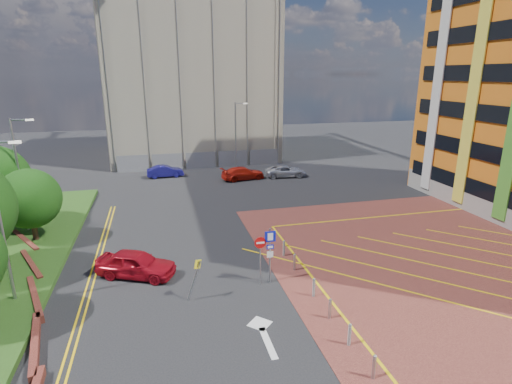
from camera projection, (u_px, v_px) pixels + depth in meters
name	position (u px, v px, depth m)	size (l,w,h in m)	color
ground	(266.00, 292.00, 21.13)	(140.00, 140.00, 0.00)	black
forecourt	(486.00, 263.00, 24.38)	(26.00, 26.00, 0.02)	brown
retaining_wall	(31.00, 298.00, 20.19)	(6.06, 20.33, 0.40)	brown
tree_c	(30.00, 199.00, 26.39)	(4.00, 4.00, 4.90)	#3D2B1C
lamp_left_near	(1.00, 217.00, 18.78)	(1.53, 0.16, 8.00)	#9EA0A8
lamp_left_far	(20.00, 171.00, 27.62)	(1.53, 0.16, 8.00)	#9EA0A8
lamp_back	(236.00, 134.00, 46.89)	(1.53, 0.16, 8.00)	#9EA0A8
sign_cluster	(266.00, 250.00, 21.56)	(1.17, 0.12, 3.20)	#9EA0A8
warning_sign	(195.00, 275.00, 20.04)	(0.83, 0.43, 2.24)	#9EA0A8
bollard_row	(319.00, 295.00, 19.98)	(0.14, 11.14, 0.90)	#9EA0A8
construction_building	(190.00, 75.00, 55.22)	(21.20, 19.20, 22.00)	#B2AB92
construction_fence	(209.00, 160.00, 48.99)	(21.60, 0.06, 2.00)	gray
car_red_left	(136.00, 264.00, 22.64)	(1.80, 4.48, 1.53)	#AA0E1C
car_blue_back	(165.00, 171.00, 44.71)	(1.40, 4.00, 1.32)	navy
car_red_back	(243.00, 173.00, 43.66)	(1.93, 4.75, 1.38)	red
car_silver_back	(286.00, 171.00, 44.86)	(2.10, 4.56, 1.27)	silver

